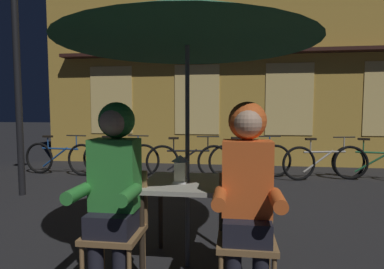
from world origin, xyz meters
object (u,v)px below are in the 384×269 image
object	(u,v)px
bicycle_nearest	(60,158)
chair_right	(246,229)
bicycle_fourth	(250,160)
bicycle_fifth	(324,162)
patio_umbrella	(187,22)
cafe_table	(187,193)
bicycle_second	(120,159)
chair_left	(118,223)
bicycle_furthest	(380,163)
person_right_hooded	(247,182)
street_lamp	(15,20)
lantern	(180,168)
person_left_hooded	(114,178)
bicycle_third	(188,161)

from	to	relation	value
bicycle_nearest	chair_right	bearing A→B (deg)	-46.06
bicycle_fourth	bicycle_fifth	world-z (taller)	same
patio_umbrella	chair_right	bearing A→B (deg)	-37.55
cafe_table	bicycle_second	world-z (taller)	bicycle_second
chair_left	chair_right	distance (m)	0.96
chair_right	bicycle_fourth	world-z (taller)	chair_right
bicycle_second	bicycle_furthest	bearing A→B (deg)	1.18
person_right_hooded	bicycle_second	world-z (taller)	person_right_hooded
street_lamp	bicycle_furthest	xyz separation A→B (m)	(6.05, 1.77, -2.37)
chair_right	street_lamp	distance (m)	4.66
bicycle_fifth	bicycle_furthest	world-z (taller)	same
bicycle_nearest	bicycle_second	world-z (taller)	same
chair_right	bicycle_nearest	xyz separation A→B (m)	(-3.68, 3.82, -0.14)
chair_right	cafe_table	bearing A→B (deg)	142.45
bicycle_fifth	bicycle_furthest	distance (m)	1.00
chair_right	person_right_hooded	world-z (taller)	person_right_hooded
chair_left	bicycle_fifth	distance (m)	4.79
lantern	bicycle_second	distance (m)	4.12
chair_left	chair_right	bearing A→B (deg)	0.00
bicycle_fourth	bicycle_fifth	xyz separation A→B (m)	(1.40, -0.04, 0.00)
lantern	bicycle_second	xyz separation A→B (m)	(-1.88, 3.62, -0.51)
person_left_hooded	person_right_hooded	distance (m)	0.96
patio_umbrella	bicycle_nearest	xyz separation A→B (m)	(-3.20, 3.45, -1.71)
chair_left	person_left_hooded	world-z (taller)	person_left_hooded
bicycle_fourth	chair_left	bearing A→B (deg)	-106.33
bicycle_furthest	bicycle_nearest	bearing A→B (deg)	-178.07
chair_left	person_right_hooded	bearing A→B (deg)	-3.39
bicycle_third	bicycle_fifth	xyz separation A→B (m)	(2.62, 0.19, 0.00)
patio_umbrella	bicycle_second	bearing A→B (deg)	118.52
chair_right	street_lamp	size ratio (longest dim) A/B	0.22
lantern	chair_left	xyz separation A→B (m)	(-0.43, -0.30, -0.37)
patio_umbrella	chair_left	bearing A→B (deg)	-142.45
patio_umbrella	person_right_hooded	bearing A→B (deg)	-41.57
bicycle_nearest	bicycle_furthest	xyz separation A→B (m)	(6.31, 0.21, 0.00)
chair_left	bicycle_fourth	size ratio (longest dim) A/B	0.52
bicycle_second	bicycle_fifth	distance (m)	4.05
bicycle_fourth	street_lamp	bearing A→B (deg)	-153.73
chair_left	bicycle_second	world-z (taller)	chair_left
person_left_hooded	bicycle_second	world-z (taller)	person_left_hooded
bicycle_second	person_right_hooded	bearing A→B (deg)	-58.79
bicycle_second	bicycle_nearest	bearing A→B (deg)	-175.08
bicycle_third	cafe_table	bearing A→B (deg)	-81.69
cafe_table	person_left_hooded	xyz separation A→B (m)	(-0.48, -0.43, 0.21)
bicycle_nearest	bicycle_fourth	xyz separation A→B (m)	(3.91, 0.24, 0.00)
street_lamp	bicycle_fourth	size ratio (longest dim) A/B	2.34
bicycle_fourth	cafe_table	bearing A→B (deg)	-100.88
patio_umbrella	bicycle_nearest	size ratio (longest dim) A/B	1.38
patio_umbrella	person_right_hooded	xyz separation A→B (m)	(0.48, -0.43, -1.21)
cafe_table	chair_right	size ratio (longest dim) A/B	0.85
lantern	chair_right	distance (m)	0.71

